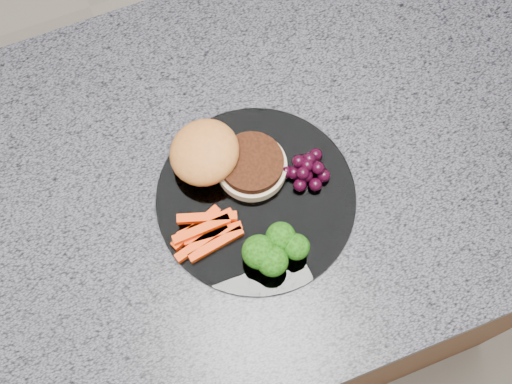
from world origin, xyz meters
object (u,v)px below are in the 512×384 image
at_px(grape_bunch, 307,170).
at_px(plate, 256,198).
at_px(island_cabinet, 194,281).
at_px(burger, 221,158).

bearing_deg(grape_bunch, plate, -174.73).
height_order(island_cabinet, grape_bunch, grape_bunch).
distance_m(island_cabinet, grape_bunch, 0.52).
distance_m(plate, grape_bunch, 0.08).
distance_m(island_cabinet, burger, 0.50).
height_order(burger, grape_bunch, burger).
bearing_deg(plate, grape_bunch, 5.27).
height_order(island_cabinet, plate, plate).
bearing_deg(burger, plate, -50.87).
relative_size(plate, burger, 1.56).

